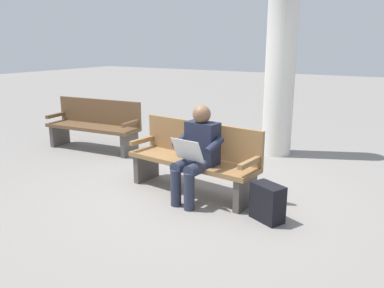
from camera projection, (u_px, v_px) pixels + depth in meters
name	position (u px, v px, depth m)	size (l,w,h in m)	color
ground_plane	(191.00, 192.00, 5.08)	(40.00, 40.00, 0.00)	gray
bench_near	(195.00, 157.00, 5.01)	(1.84, 0.66, 0.90)	olive
person_seated	(197.00, 151.00, 4.67)	(0.60, 0.60, 1.18)	#1E2338
backpack	(268.00, 203.00, 4.23)	(0.41, 0.35, 0.42)	black
bench_far	(95.00, 124.00, 7.02)	(1.84, 0.64, 0.90)	brown
support_pillar	(281.00, 56.00, 6.42)	(0.50, 0.50, 3.35)	silver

